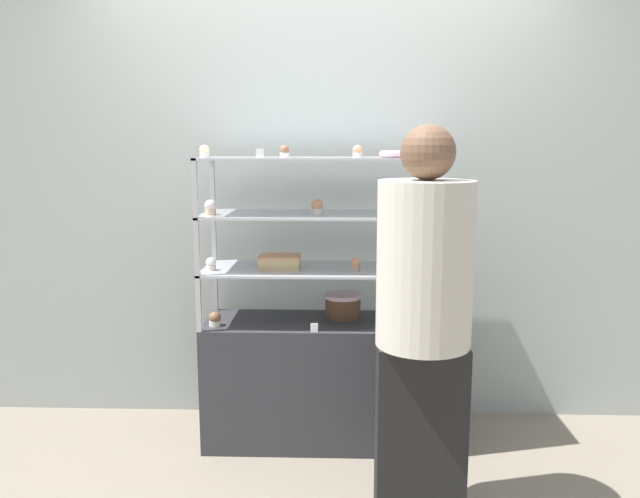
# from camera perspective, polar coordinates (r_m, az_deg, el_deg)

# --- Properties ---
(ground_plane) EXTENTS (20.00, 20.00, 0.00)m
(ground_plane) POSITION_cam_1_polar(r_m,az_deg,el_deg) (3.45, -0.00, -16.90)
(ground_plane) COLOR gray
(back_wall) EXTENTS (8.00, 0.05, 2.60)m
(back_wall) POSITION_cam_1_polar(r_m,az_deg,el_deg) (3.46, 0.19, 5.63)
(back_wall) COLOR #A8B2AD
(back_wall) RESTS_ON ground_plane
(display_base) EXTENTS (1.18, 0.43, 0.64)m
(display_base) POSITION_cam_1_polar(r_m,az_deg,el_deg) (3.32, -0.00, -11.92)
(display_base) COLOR #333338
(display_base) RESTS_ON ground_plane
(display_riser_lower) EXTENTS (1.18, 0.43, 0.28)m
(display_riser_lower) POSITION_cam_1_polar(r_m,az_deg,el_deg) (3.15, -0.00, -2.07)
(display_riser_lower) COLOR #B7B7BC
(display_riser_lower) RESTS_ON display_base
(display_riser_middle) EXTENTS (1.18, 0.43, 0.28)m
(display_riser_middle) POSITION_cam_1_polar(r_m,az_deg,el_deg) (3.11, -0.00, 2.94)
(display_riser_middle) COLOR #B7B7BC
(display_riser_middle) RESTS_ON display_riser_lower
(display_riser_upper) EXTENTS (1.18, 0.43, 0.28)m
(display_riser_upper) POSITION_cam_1_polar(r_m,az_deg,el_deg) (3.09, -0.00, 8.05)
(display_riser_upper) COLOR #B7B7BC
(display_riser_upper) RESTS_ON display_riser_middle
(layer_cake_centerpiece) EXTENTS (0.19, 0.19, 0.12)m
(layer_cake_centerpiece) POSITION_cam_1_polar(r_m,az_deg,el_deg) (3.27, 2.11, -5.19)
(layer_cake_centerpiece) COLOR brown
(layer_cake_centerpiece) RESTS_ON display_base
(sheet_cake_frosted) EXTENTS (0.21, 0.16, 0.07)m
(sheet_cake_frosted) POSITION_cam_1_polar(r_m,az_deg,el_deg) (3.15, -3.69, -1.15)
(sheet_cake_frosted) COLOR #DBBC84
(sheet_cake_frosted) RESTS_ON display_riser_lower
(cupcake_0) EXTENTS (0.06, 0.06, 0.07)m
(cupcake_0) POSITION_cam_1_polar(r_m,az_deg,el_deg) (3.16, -9.59, -6.34)
(cupcake_0) COLOR white
(cupcake_0) RESTS_ON display_base
(cupcake_1) EXTENTS (0.06, 0.06, 0.07)m
(cupcake_1) POSITION_cam_1_polar(r_m,az_deg,el_deg) (3.16, 9.58, -6.37)
(cupcake_1) COLOR beige
(cupcake_1) RESTS_ON display_base
(price_tag_0) EXTENTS (0.04, 0.00, 0.04)m
(price_tag_0) POSITION_cam_1_polar(r_m,az_deg,el_deg) (3.02, -0.53, -7.21)
(price_tag_0) COLOR white
(price_tag_0) RESTS_ON display_base
(cupcake_2) EXTENTS (0.05, 0.05, 0.06)m
(cupcake_2) POSITION_cam_1_polar(r_m,az_deg,el_deg) (3.13, -9.94, -1.37)
(cupcake_2) COLOR beige
(cupcake_2) RESTS_ON display_riser_lower
(cupcake_3) EXTENTS (0.05, 0.05, 0.06)m
(cupcake_3) POSITION_cam_1_polar(r_m,az_deg,el_deg) (3.08, 3.25, -1.42)
(cupcake_3) COLOR #CCB28C
(cupcake_3) RESTS_ON display_riser_lower
(cupcake_4) EXTENTS (0.05, 0.05, 0.06)m
(cupcake_4) POSITION_cam_1_polar(r_m,az_deg,el_deg) (3.13, 9.65, -1.37)
(cupcake_4) COLOR beige
(cupcake_4) RESTS_ON display_riser_lower
(price_tag_1) EXTENTS (0.04, 0.00, 0.04)m
(price_tag_1) POSITION_cam_1_polar(r_m,az_deg,el_deg) (2.96, 5.76, -2.09)
(price_tag_1) COLOR white
(price_tag_1) RESTS_ON display_riser_lower
(cupcake_5) EXTENTS (0.06, 0.06, 0.07)m
(cupcake_5) POSITION_cam_1_polar(r_m,az_deg,el_deg) (3.08, -10.00, 3.75)
(cupcake_5) COLOR #CCB28C
(cupcake_5) RESTS_ON display_riser_middle
(cupcake_6) EXTENTS (0.06, 0.06, 0.07)m
(cupcake_6) POSITION_cam_1_polar(r_m,az_deg,el_deg) (3.06, -0.26, 3.85)
(cupcake_6) COLOR white
(cupcake_6) RESTS_ON display_riser_middle
(cupcake_7) EXTENTS (0.06, 0.06, 0.07)m
(cupcake_7) POSITION_cam_1_polar(r_m,az_deg,el_deg) (3.03, 9.98, 3.65)
(cupcake_7) COLOR beige
(cupcake_7) RESTS_ON display_riser_middle
(price_tag_2) EXTENTS (0.04, 0.00, 0.04)m
(price_tag_2) POSITION_cam_1_polar(r_m,az_deg,el_deg) (2.92, 5.94, 3.25)
(price_tag_2) COLOR white
(price_tag_2) RESTS_ON display_riser_middle
(cupcake_8) EXTENTS (0.05, 0.05, 0.06)m
(cupcake_8) POSITION_cam_1_polar(r_m,az_deg,el_deg) (3.05, -10.52, 8.75)
(cupcake_8) COLOR white
(cupcake_8) RESTS_ON display_riser_upper
(cupcake_9) EXTENTS (0.05, 0.05, 0.06)m
(cupcake_9) POSITION_cam_1_polar(r_m,az_deg,el_deg) (3.03, -3.27, 8.89)
(cupcake_9) COLOR white
(cupcake_9) RESTS_ON display_riser_upper
(cupcake_10) EXTENTS (0.05, 0.05, 0.06)m
(cupcake_10) POSITION_cam_1_polar(r_m,az_deg,el_deg) (3.02, 3.45, 8.89)
(cupcake_10) COLOR beige
(cupcake_10) RESTS_ON display_riser_upper
(cupcake_11) EXTENTS (0.05, 0.05, 0.06)m
(cupcake_11) POSITION_cam_1_polar(r_m,az_deg,el_deg) (3.08, 10.34, 8.76)
(cupcake_11) COLOR #CCB28C
(cupcake_11) RESTS_ON display_riser_upper
(price_tag_3) EXTENTS (0.04, 0.00, 0.04)m
(price_tag_3) POSITION_cam_1_polar(r_m,az_deg,el_deg) (2.92, -5.53, 8.71)
(price_tag_3) COLOR white
(price_tag_3) RESTS_ON display_riser_upper
(donut_glazed) EXTENTS (0.13, 0.13, 0.03)m
(donut_glazed) POSITION_cam_1_polar(r_m,az_deg,el_deg) (3.08, 6.63, 8.63)
(donut_glazed) COLOR #EFB2BC
(donut_glazed) RESTS_ON display_riser_upper
(customer_figure) EXTENTS (0.38, 0.38, 1.61)m
(customer_figure) POSITION_cam_1_polar(r_m,az_deg,el_deg) (2.51, 9.43, -6.16)
(customer_figure) COLOR black
(customer_figure) RESTS_ON ground_plane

